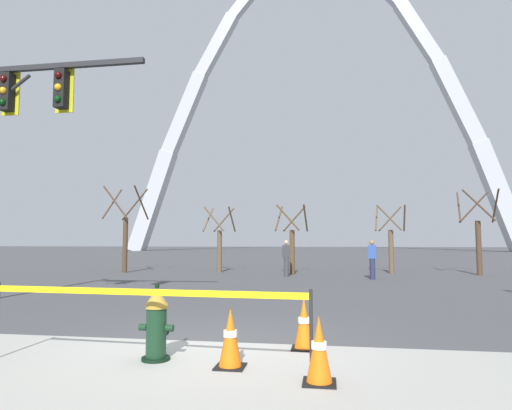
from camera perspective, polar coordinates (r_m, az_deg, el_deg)
The scene contains 14 objects.
ground_plane at distance 6.97m, azimuth -5.52°, elevation -17.42°, with size 240.00×240.00×0.00m, color #474749.
fire_hydrant at distance 6.11m, azimuth -12.64°, elevation -14.67°, with size 0.46×0.48×0.99m.
caution_tape_barrier at distance 5.76m, azimuth -14.40°, elevation -13.32°, with size 4.16×0.25×1.00m.
traffic_cone_by_hydrant at distance 5.67m, azimuth -3.31°, elevation -16.70°, with size 0.36×0.36×0.73m.
traffic_cone_mid_sidewalk at distance 6.60m, azimuth 6.18°, elevation -14.96°, with size 0.36×0.36×0.73m.
traffic_cone_curb_edge at distance 5.11m, azimuth 8.09°, elevation -18.00°, with size 0.36×0.36×0.73m.
monument_arch at distance 72.63m, azimuth 7.53°, elevation 11.76°, with size 61.36×2.42×49.62m.
tree_far_left at distance 23.06m, azimuth -16.42°, elevation -3.62°, with size 1.96×1.97×4.26m.
tree_left_mid at distance 22.58m, azimuth -4.71°, elevation -4.88°, with size 1.53×1.54×3.29m.
tree_center_left at distance 20.98m, azimuth 4.65°, elevation -4.93°, with size 1.52×1.53×3.26m.
tree_center_right at distance 22.45m, azimuth 16.92°, elevation -4.69°, with size 1.53×1.54×3.29m.
tree_right_mid at distance 22.82m, azimuth 26.62°, elevation -3.71°, with size 1.80×1.81×3.90m.
pedestrian_walking_left at distance 18.80m, azimuth 14.69°, elevation -6.74°, with size 0.36×0.24×1.59m.
pedestrian_standing_center at distance 19.64m, azimuth 3.91°, elevation -6.78°, with size 0.36×0.24×1.59m.
Camera 1 is at (1.70, -6.58, 1.54)m, focal length 31.17 mm.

